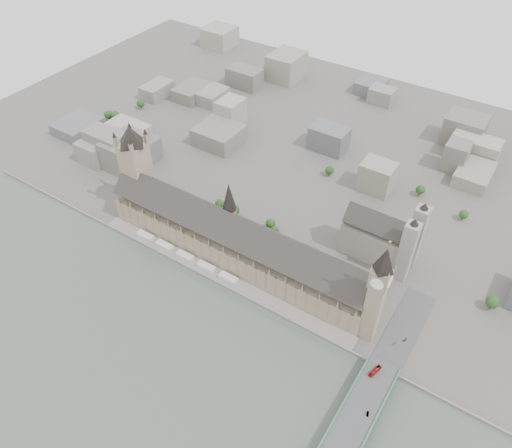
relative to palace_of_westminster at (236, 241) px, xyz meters
The scene contains 16 objects.
ground 30.06m from the palace_of_westminster, 90.00° to the right, with size 900.00×900.00×0.00m, color #595651.
river_thames 186.09m from the palace_of_westminster, 90.00° to the right, with size 600.00×600.00×0.00m, color #455145.
embankment_wall 40.67m from the palace_of_westminster, 90.00° to the right, with size 600.00×1.50×3.00m, color gray.
river_terrace 34.80m from the palace_of_westminster, 90.00° to the right, with size 270.00×15.00×2.00m, color gray.
terrace_tents 51.60m from the palace_of_westminster, 146.28° to the right, with size 118.00×7.00×4.00m.
palace_of_westminster is the anchor object (origin of this frame).
elizabeth_tower 142.94m from the palace_of_westminster, ahead, with size 17.00×17.00×107.50m.
victoria_tower 126.41m from the palace_of_westminster, behind, with size 30.00×30.00×100.00m.
central_tower 37.14m from the palace_of_westminster, 147.79° to the left, with size 13.00×13.00×48.00m.
westminster_bridge 195.05m from the palace_of_westminster, 33.49° to the right, with size 25.00×325.00×10.25m, color #474749.
westminster_abbey 134.09m from the palace_of_westminster, 34.17° to the left, with size 68.00×36.00×64.00m.
city_skyline_inland 225.33m from the palace_of_westminster, 90.00° to the left, with size 720.00×360.00×38.00m, color gray, non-canonical shape.
park_trees 44.22m from the palace_of_westminster, 103.94° to the left, with size 110.00×30.00×15.00m, color #1D3F16, non-canonical shape.
red_bus_north 165.76m from the palace_of_westminster, 16.44° to the right, with size 2.83×12.09×3.37m, color #A01412.
car_silver 186.16m from the palace_of_westminster, 25.49° to the right, with size 1.33×3.81×1.26m, color gray.
car_approach 167.70m from the palace_of_westminster, ahead, with size 1.86×4.57×1.33m, color gray.
Camera 1 is at (193.46, -241.57, 342.72)m, focal length 35.00 mm.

